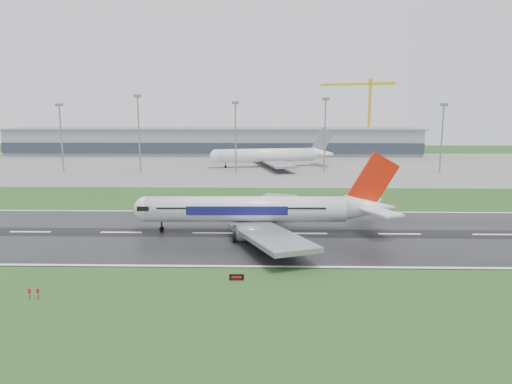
{
  "coord_description": "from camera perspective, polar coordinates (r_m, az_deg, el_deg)",
  "views": [
    {
      "loc": [
        31.39,
        -97.66,
        26.2
      ],
      "look_at": [
        28.95,
        12.0,
        7.0
      ],
      "focal_mm": 32.83,
      "sensor_mm": 36.0,
      "label": 1
    }
  ],
  "objects": [
    {
      "name": "ground",
      "position": [
        105.88,
        -16.07,
        -4.8
      ],
      "size": [
        520.0,
        520.0,
        0.0
      ],
      "primitive_type": "plane",
      "color": "#1F4418",
      "rests_on": "ground"
    },
    {
      "name": "main_airliner",
      "position": [
        100.95,
        1.03,
        -0.2
      ],
      "size": [
        57.73,
        55.1,
        16.7
      ],
      "primitive_type": null,
      "rotation": [
        0.0,
        0.0,
        0.02
      ],
      "color": "silver",
      "rests_on": "runway"
    },
    {
      "name": "runway",
      "position": [
        105.86,
        -16.08,
        -4.77
      ],
      "size": [
        400.0,
        45.0,
        0.1
      ],
      "primitive_type": "cube",
      "color": "black",
      "rests_on": "ground"
    },
    {
      "name": "floodmast_1",
      "position": [
        216.38,
        -22.61,
        5.92
      ],
      "size": [
        0.64,
        0.64,
        27.85
      ],
      "primitive_type": "cylinder",
      "color": "gray",
      "rests_on": "ground"
    },
    {
      "name": "terminal",
      "position": [
        285.01,
        -5.08,
        6.13
      ],
      "size": [
        240.0,
        36.0,
        15.0
      ],
      "primitive_type": "cube",
      "color": "gray",
      "rests_on": "ground"
    },
    {
      "name": "floodmast_3",
      "position": [
        198.44,
        -2.49,
        6.5
      ],
      "size": [
        0.64,
        0.64,
        28.72
      ],
      "primitive_type": "cylinder",
      "color": "gray",
      "rests_on": "ground"
    },
    {
      "name": "tower_crane",
      "position": [
        304.55,
        13.63,
        8.98
      ],
      "size": [
        44.05,
        18.04,
        45.27
      ],
      "primitive_type": null,
      "rotation": [
        0.0,
        0.0,
        -0.35
      ],
      "color": "#DFB90D",
      "rests_on": "ground"
    },
    {
      "name": "floodmast_2",
      "position": [
        205.14,
        -14.05,
        6.71
      ],
      "size": [
        0.64,
        0.64,
        31.48
      ],
      "primitive_type": "cylinder",
      "color": "gray",
      "rests_on": "ground"
    },
    {
      "name": "floodmast_4",
      "position": [
        199.49,
        8.39,
        6.63
      ],
      "size": [
        0.64,
        0.64,
        30.21
      ],
      "primitive_type": "cylinder",
      "color": "gray",
      "rests_on": "ground"
    },
    {
      "name": "apron",
      "position": [
        226.38,
        -6.72,
        3.23
      ],
      "size": [
        400.0,
        130.0,
        0.08
      ],
      "primitive_type": "cube",
      "color": "slate",
      "rests_on": "ground"
    },
    {
      "name": "runway_sign",
      "position": [
        74.14,
        -2.38,
        -10.35
      ],
      "size": [
        2.31,
        0.38,
        1.04
      ],
      "primitive_type": null,
      "rotation": [
        0.0,
        0.0,
        -0.05
      ],
      "color": "black",
      "rests_on": "ground"
    },
    {
      "name": "parked_airliner",
      "position": [
        218.72,
        1.78,
        5.38
      ],
      "size": [
        70.39,
        67.24,
        17.55
      ],
      "primitive_type": null,
      "rotation": [
        0.0,
        0.0,
        0.21
      ],
      "color": "white",
      "rests_on": "apron"
    },
    {
      "name": "floodmast_5",
      "position": [
        211.15,
        21.68,
        5.9
      ],
      "size": [
        0.64,
        0.64,
        27.85
      ],
      "primitive_type": "cylinder",
      "color": "gray",
      "rests_on": "ground"
    }
  ]
}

